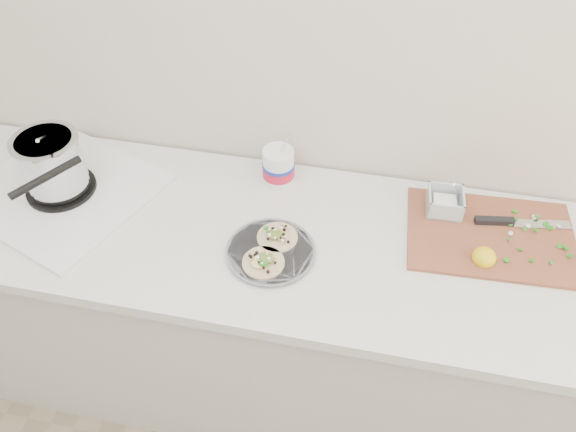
% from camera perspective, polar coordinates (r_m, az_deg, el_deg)
% --- Properties ---
extents(counter, '(2.44, 0.66, 0.90)m').
position_cam_1_polar(counter, '(2.03, -2.55, -9.98)').
color(counter, beige).
rests_on(counter, ground).
extents(stove, '(0.66, 0.64, 0.25)m').
position_cam_1_polar(stove, '(1.87, -22.53, 4.06)').
color(stove, silver).
rests_on(stove, counter).
extents(taco_plate, '(0.26, 0.26, 0.04)m').
position_cam_1_polar(taco_plate, '(1.59, -1.79, -3.43)').
color(taco_plate, slate).
rests_on(taco_plate, counter).
extents(tub, '(0.10, 0.10, 0.23)m').
position_cam_1_polar(tub, '(1.78, -0.91, 5.26)').
color(tub, white).
rests_on(tub, counter).
extents(cutboard, '(0.50, 0.36, 0.07)m').
position_cam_1_polar(cutboard, '(1.75, 19.66, -1.29)').
color(cutboard, brown).
rests_on(cutboard, counter).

